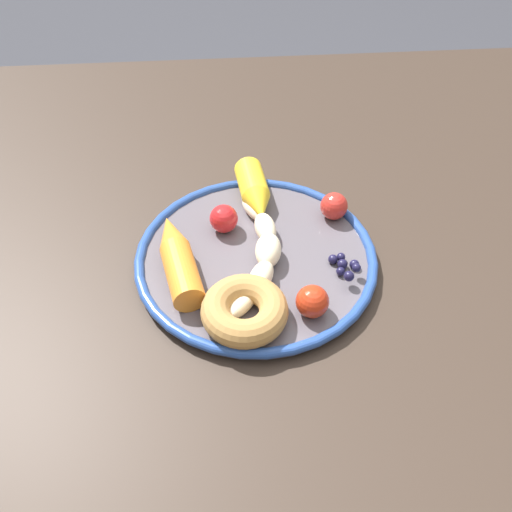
{
  "coord_description": "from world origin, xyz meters",
  "views": [
    {
      "loc": [
        -0.07,
        -0.49,
        1.21
      ],
      "look_at": [
        -0.03,
        -0.05,
        0.75
      ],
      "focal_mm": 38.22,
      "sensor_mm": 36.0,
      "label": 1
    }
  ],
  "objects_px": {
    "carrot_yellow": "(255,192)",
    "tomato_mid": "(224,219)",
    "donut": "(245,310)",
    "blueberry_pile": "(345,266)",
    "plate": "(256,258)",
    "banana": "(261,251)",
    "tomato_near": "(312,301)",
    "tomato_far": "(334,206)",
    "dining_table": "(277,274)",
    "carrot_orange": "(177,256)"
  },
  "relations": [
    {
      "from": "banana",
      "to": "tomato_far",
      "type": "distance_m",
      "value": 0.12
    },
    {
      "from": "tomato_mid",
      "to": "tomato_near",
      "type": "bearing_deg",
      "value": -57.31
    },
    {
      "from": "dining_table",
      "to": "blueberry_pile",
      "type": "relative_size",
      "value": 24.83
    },
    {
      "from": "plate",
      "to": "tomato_near",
      "type": "distance_m",
      "value": 0.1
    },
    {
      "from": "plate",
      "to": "banana",
      "type": "distance_m",
      "value": 0.02
    },
    {
      "from": "banana",
      "to": "tomato_near",
      "type": "xyz_separation_m",
      "value": [
        0.05,
        -0.08,
        0.01
      ]
    },
    {
      "from": "plate",
      "to": "banana",
      "type": "bearing_deg",
      "value": -45.1
    },
    {
      "from": "tomato_near",
      "to": "donut",
      "type": "bearing_deg",
      "value": -176.49
    },
    {
      "from": "donut",
      "to": "dining_table",
      "type": "bearing_deg",
      "value": 70.0
    },
    {
      "from": "donut",
      "to": "tomato_far",
      "type": "height_order",
      "value": "tomato_far"
    },
    {
      "from": "dining_table",
      "to": "carrot_orange",
      "type": "height_order",
      "value": "carrot_orange"
    },
    {
      "from": "donut",
      "to": "tomato_mid",
      "type": "height_order",
      "value": "tomato_mid"
    },
    {
      "from": "blueberry_pile",
      "to": "tomato_far",
      "type": "height_order",
      "value": "tomato_far"
    },
    {
      "from": "carrot_yellow",
      "to": "tomato_far",
      "type": "relative_size",
      "value": 3.07
    },
    {
      "from": "plate",
      "to": "blueberry_pile",
      "type": "relative_size",
      "value": 5.83
    },
    {
      "from": "dining_table",
      "to": "tomato_far",
      "type": "relative_size",
      "value": 35.39
    },
    {
      "from": "carrot_yellow",
      "to": "banana",
      "type": "bearing_deg",
      "value": -90.45
    },
    {
      "from": "carrot_orange",
      "to": "tomato_near",
      "type": "bearing_deg",
      "value": -28.34
    },
    {
      "from": "plate",
      "to": "tomato_far",
      "type": "height_order",
      "value": "tomato_far"
    },
    {
      "from": "banana",
      "to": "tomato_near",
      "type": "relative_size",
      "value": 5.7
    },
    {
      "from": "plate",
      "to": "blueberry_pile",
      "type": "xyz_separation_m",
      "value": [
        0.1,
        -0.03,
        0.01
      ]
    },
    {
      "from": "tomato_near",
      "to": "carrot_yellow",
      "type": "bearing_deg",
      "value": 104.15
    },
    {
      "from": "carrot_orange",
      "to": "tomato_mid",
      "type": "height_order",
      "value": "same"
    },
    {
      "from": "carrot_yellow",
      "to": "tomato_mid",
      "type": "xyz_separation_m",
      "value": [
        -0.04,
        -0.05,
        -0.0
      ]
    },
    {
      "from": "carrot_yellow",
      "to": "tomato_mid",
      "type": "relative_size",
      "value": 3.03
    },
    {
      "from": "dining_table",
      "to": "tomato_near",
      "type": "relative_size",
      "value": 34.13
    },
    {
      "from": "carrot_yellow",
      "to": "donut",
      "type": "bearing_deg",
      "value": -97.61
    },
    {
      "from": "banana",
      "to": "carrot_yellow",
      "type": "xyz_separation_m",
      "value": [
        0.0,
        0.1,
        0.01
      ]
    },
    {
      "from": "carrot_yellow",
      "to": "tomato_mid",
      "type": "bearing_deg",
      "value": -131.27
    },
    {
      "from": "carrot_yellow",
      "to": "tomato_far",
      "type": "bearing_deg",
      "value": -19.53
    },
    {
      "from": "plate",
      "to": "tomato_near",
      "type": "relative_size",
      "value": 8.01
    },
    {
      "from": "carrot_orange",
      "to": "carrot_yellow",
      "type": "height_order",
      "value": "same"
    },
    {
      "from": "plate",
      "to": "carrot_yellow",
      "type": "bearing_deg",
      "value": 86.47
    },
    {
      "from": "banana",
      "to": "carrot_yellow",
      "type": "distance_m",
      "value": 0.1
    },
    {
      "from": "banana",
      "to": "tomato_far",
      "type": "height_order",
      "value": "tomato_far"
    },
    {
      "from": "dining_table",
      "to": "tomato_mid",
      "type": "bearing_deg",
      "value": -179.89
    },
    {
      "from": "plate",
      "to": "tomato_mid",
      "type": "distance_m",
      "value": 0.06
    },
    {
      "from": "dining_table",
      "to": "carrot_orange",
      "type": "bearing_deg",
      "value": -153.87
    },
    {
      "from": "donut",
      "to": "tomato_mid",
      "type": "relative_size",
      "value": 2.64
    },
    {
      "from": "carrot_yellow",
      "to": "blueberry_pile",
      "type": "xyz_separation_m",
      "value": [
        0.09,
        -0.13,
        -0.01
      ]
    },
    {
      "from": "dining_table",
      "to": "carrot_yellow",
      "type": "distance_m",
      "value": 0.12
    },
    {
      "from": "banana",
      "to": "plate",
      "type": "bearing_deg",
      "value": 134.9
    },
    {
      "from": "tomato_near",
      "to": "tomato_far",
      "type": "bearing_deg",
      "value": 71.57
    },
    {
      "from": "plate",
      "to": "tomato_far",
      "type": "relative_size",
      "value": 8.3
    },
    {
      "from": "dining_table",
      "to": "tomato_near",
      "type": "bearing_deg",
      "value": -81.64
    },
    {
      "from": "dining_table",
      "to": "plate",
      "type": "height_order",
      "value": "plate"
    },
    {
      "from": "banana",
      "to": "donut",
      "type": "xyz_separation_m",
      "value": [
        -0.02,
        -0.09,
        0.0
      ]
    },
    {
      "from": "carrot_yellow",
      "to": "donut",
      "type": "height_order",
      "value": "carrot_yellow"
    },
    {
      "from": "banana",
      "to": "carrot_yellow",
      "type": "relative_size",
      "value": 1.93
    },
    {
      "from": "banana",
      "to": "tomato_mid",
      "type": "distance_m",
      "value": 0.07
    }
  ]
}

